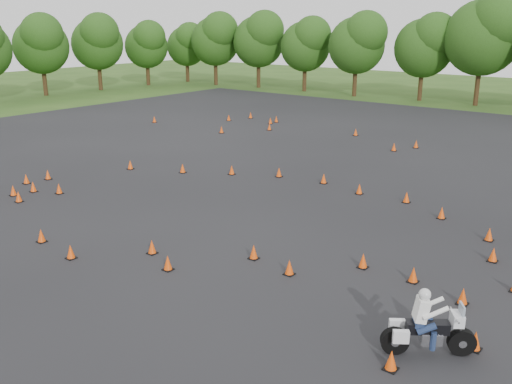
{
  "coord_description": "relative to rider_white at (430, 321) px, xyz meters",
  "views": [
    {
      "loc": [
        12.59,
        -12.17,
        7.38
      ],
      "look_at": [
        0.0,
        4.0,
        1.2
      ],
      "focal_mm": 40.0,
      "sensor_mm": 36.0,
      "label": 1
    }
  ],
  "objects": [
    {
      "name": "rider_white",
      "position": [
        0.0,
        0.0,
        0.0
      ],
      "size": [
        2.15,
        1.81,
        1.68
      ],
      "primitive_type": null,
      "rotation": [
        0.0,
        0.0,
        0.63
      ],
      "color": "white",
      "rests_on": "ground"
    },
    {
      "name": "ground",
      "position": [
        -8.63,
        0.66,
        -0.84
      ],
      "size": [
        140.0,
        140.0,
        0.0
      ],
      "primitive_type": "plane",
      "color": "#2D5119",
      "rests_on": "ground"
    },
    {
      "name": "asphalt_pad",
      "position": [
        -8.63,
        6.66,
        -0.84
      ],
      "size": [
        62.0,
        62.0,
        0.0
      ],
      "primitive_type": "plane",
      "color": "black",
      "rests_on": "ground"
    },
    {
      "name": "traffic_cones",
      "position": [
        -8.62,
        6.3,
        -0.61
      ],
      "size": [
        36.91,
        32.74,
        0.45
      ],
      "color": "#EC4A09",
      "rests_on": "asphalt_pad"
    }
  ]
}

